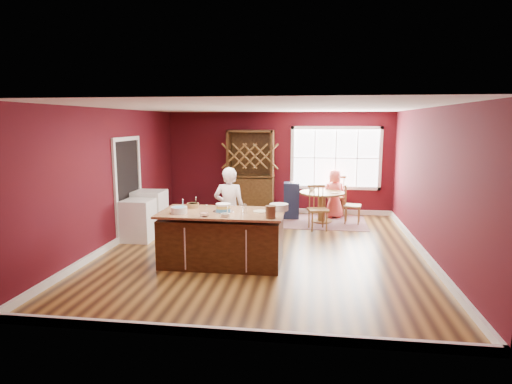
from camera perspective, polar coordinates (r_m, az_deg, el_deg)
room_shell at (r=8.06m, az=1.03°, el=1.57°), size 7.00×7.00×7.00m
window at (r=11.46m, az=10.58°, el=4.47°), size 2.36×0.10×1.66m
doorway at (r=9.49m, az=-16.64°, el=0.37°), size 0.08×1.26×2.13m
kitchen_island at (r=7.46m, az=-4.52°, el=-6.25°), size 2.12×1.11×0.92m
dining_table at (r=10.58m, az=8.78°, el=-1.15°), size 1.10×1.10×0.75m
baker at (r=8.10m, az=-3.57°, el=-2.32°), size 0.59×0.39×1.61m
layer_cake at (r=7.32m, az=-4.39°, el=-2.10°), size 0.35×0.35×0.14m
bowl_blue at (r=7.31m, az=-10.22°, el=-2.38°), size 0.28×0.28×0.11m
bowl_yellow at (r=7.74m, az=-8.41°, el=-1.78°), size 0.22×0.22×0.08m
bowl_pink at (r=7.00m, az=-6.93°, el=-3.02°), size 0.16×0.16×0.06m
bowl_olive at (r=6.94m, az=-4.12°, el=-3.10°), size 0.15×0.15×0.05m
drinking_glass at (r=7.19m, az=-1.53°, el=-2.22°), size 0.08×0.08×0.16m
dinner_plate at (r=7.30m, az=0.60°, el=-2.61°), size 0.26×0.26×0.02m
white_tub at (r=7.44m, az=3.06°, el=-2.03°), size 0.33×0.33×0.11m
stoneware_crock at (r=6.82m, az=1.96°, el=-2.68°), size 0.17×0.17×0.20m
rug at (r=10.69m, az=8.71°, el=-3.94°), size 2.18×1.70×0.01m
chair_east at (r=10.57m, az=12.77°, el=-1.55°), size 0.45×0.47×0.97m
chair_south at (r=9.80m, az=8.26°, el=-2.09°), size 0.52×0.50×1.03m
chair_north at (r=11.41m, az=10.65°, el=-0.39°), size 0.48×0.46×1.09m
seated_woman at (r=11.09m, az=10.39°, el=-0.25°), size 0.69×0.54×1.25m
high_chair at (r=10.92m, az=4.75°, el=-1.03°), size 0.41×0.41×0.96m
toddler at (r=10.89m, az=4.84°, el=0.70°), size 0.18×0.14×0.26m
table_plate at (r=10.43m, az=10.47°, el=-0.11°), size 0.19×0.19×0.01m
table_cup at (r=10.63m, az=7.44°, el=0.38°), size 0.14×0.14×0.10m
hutch at (r=11.35m, az=-0.71°, el=2.63°), size 1.22×0.51×2.23m
washer at (r=9.18m, az=-15.41°, el=-3.66°), size 0.59×0.57×0.86m
dryer at (r=9.75m, az=-13.95°, el=-2.60°), size 0.65×0.63×0.94m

